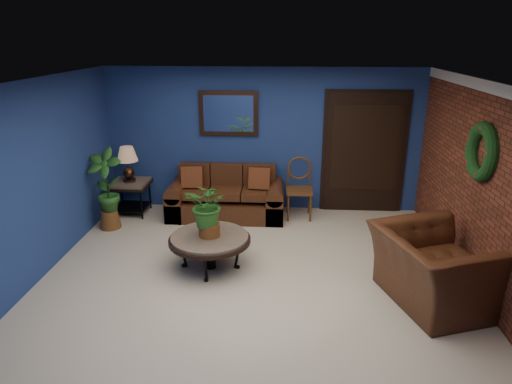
# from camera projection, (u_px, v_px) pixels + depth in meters

# --- Properties ---
(floor) EXTENTS (5.50, 5.50, 0.00)m
(floor) POSITION_uv_depth(u_px,v_px,m) (254.00, 275.00, 6.03)
(floor) COLOR beige
(floor) RESTS_ON ground
(wall_back) EXTENTS (5.50, 0.04, 2.50)m
(wall_back) POSITION_uv_depth(u_px,v_px,m) (263.00, 140.00, 7.97)
(wall_back) COLOR navy
(wall_back) RESTS_ON ground
(wall_left) EXTENTS (0.04, 5.00, 2.50)m
(wall_left) POSITION_uv_depth(u_px,v_px,m) (38.00, 181.00, 5.78)
(wall_left) COLOR navy
(wall_left) RESTS_ON ground
(wall_right_brick) EXTENTS (0.04, 5.00, 2.50)m
(wall_right_brick) POSITION_uv_depth(u_px,v_px,m) (482.00, 190.00, 5.45)
(wall_right_brick) COLOR brown
(wall_right_brick) RESTS_ON ground
(ceiling) EXTENTS (5.50, 5.00, 0.02)m
(ceiling) POSITION_uv_depth(u_px,v_px,m) (253.00, 81.00, 5.21)
(ceiling) COLOR silver
(ceiling) RESTS_ON wall_back
(crown_molding) EXTENTS (0.03, 5.00, 0.14)m
(crown_molding) POSITION_uv_depth(u_px,v_px,m) (497.00, 89.00, 5.07)
(crown_molding) COLOR white
(crown_molding) RESTS_ON wall_right_brick
(wall_mirror) EXTENTS (1.02, 0.06, 0.77)m
(wall_mirror) POSITION_uv_depth(u_px,v_px,m) (228.00, 113.00, 7.82)
(wall_mirror) COLOR #452617
(wall_mirror) RESTS_ON wall_back
(closet_door) EXTENTS (1.44, 0.06, 2.18)m
(closet_door) POSITION_uv_depth(u_px,v_px,m) (364.00, 153.00, 7.91)
(closet_door) COLOR black
(closet_door) RESTS_ON wall_back
(wreath) EXTENTS (0.16, 0.72, 0.72)m
(wreath) POSITION_uv_depth(u_px,v_px,m) (482.00, 152.00, 5.35)
(wreath) COLOR black
(wreath) RESTS_ON wall_right_brick
(sofa) EXTENTS (1.98, 0.85, 0.89)m
(sofa) POSITION_uv_depth(u_px,v_px,m) (227.00, 199.00, 7.93)
(sofa) COLOR #462114
(sofa) RESTS_ON ground
(coffee_table) EXTENTS (1.10, 1.10, 0.47)m
(coffee_table) POSITION_uv_depth(u_px,v_px,m) (210.00, 240.00, 6.08)
(coffee_table) COLOR #504B46
(coffee_table) RESTS_ON ground
(end_table) EXTENTS (0.65, 0.65, 0.59)m
(end_table) POSITION_uv_depth(u_px,v_px,m) (130.00, 189.00, 7.95)
(end_table) COLOR #504B46
(end_table) RESTS_ON ground
(table_lamp) EXTENTS (0.36, 0.36, 0.59)m
(table_lamp) POSITION_uv_depth(u_px,v_px,m) (128.00, 160.00, 7.78)
(table_lamp) COLOR #452617
(table_lamp) RESTS_ON end_table
(side_chair) EXTENTS (0.45, 0.45, 1.04)m
(side_chair) POSITION_uv_depth(u_px,v_px,m) (299.00, 184.00, 7.80)
(side_chair) COLOR #573119
(side_chair) RESTS_ON ground
(armchair) EXTENTS (1.53, 1.63, 0.87)m
(armchair) POSITION_uv_depth(u_px,v_px,m) (435.00, 269.00, 5.29)
(armchair) COLOR #462114
(armchair) RESTS_ON ground
(coffee_plant) EXTENTS (0.67, 0.62, 0.75)m
(coffee_plant) POSITION_uv_depth(u_px,v_px,m) (209.00, 207.00, 5.93)
(coffee_plant) COLOR brown
(coffee_plant) RESTS_ON coffee_table
(floor_plant) EXTENTS (0.40, 0.35, 0.76)m
(floor_plant) POSITION_uv_depth(u_px,v_px,m) (431.00, 242.00, 6.08)
(floor_plant) COLOR brown
(floor_plant) RESTS_ON ground
(tall_plant) EXTENTS (0.63, 0.49, 1.33)m
(tall_plant) POSITION_uv_depth(u_px,v_px,m) (106.00, 187.00, 7.26)
(tall_plant) COLOR brown
(tall_plant) RESTS_ON ground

